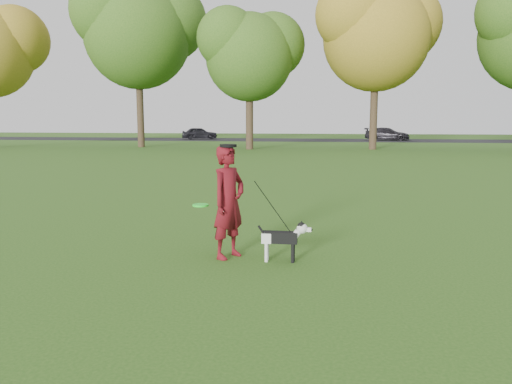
# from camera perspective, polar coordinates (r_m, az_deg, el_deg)

# --- Properties ---
(ground) EXTENTS (120.00, 120.00, 0.00)m
(ground) POSITION_cam_1_polar(r_m,az_deg,el_deg) (7.32, -0.22, -7.53)
(ground) COLOR #285116
(ground) RESTS_ON ground
(road) EXTENTS (120.00, 7.00, 0.02)m
(road) POSITION_cam_1_polar(r_m,az_deg,el_deg) (47.02, 6.83, 5.91)
(road) COLOR black
(road) RESTS_ON ground
(man) EXTENTS (0.64, 0.71, 1.64)m
(man) POSITION_cam_1_polar(r_m,az_deg,el_deg) (7.19, -3.14, -1.14)
(man) COLOR maroon
(man) RESTS_ON ground
(dog) EXTENTS (0.78, 0.16, 0.59)m
(dog) POSITION_cam_1_polar(r_m,az_deg,el_deg) (7.06, 3.23, -5.10)
(dog) COLOR black
(dog) RESTS_ON ground
(car_left) EXTENTS (3.65, 2.32, 1.16)m
(car_left) POSITION_cam_1_polar(r_m,az_deg,el_deg) (48.52, -6.47, 6.69)
(car_left) COLOR black
(car_left) RESTS_ON road
(car_right) EXTENTS (4.24, 2.33, 1.16)m
(car_right) POSITION_cam_1_polar(r_m,az_deg,el_deg) (47.30, 14.75, 6.43)
(car_right) COLOR #252229
(car_right) RESTS_ON road
(man_held_items) EXTENTS (1.42, 0.37, 1.25)m
(man_held_items) POSITION_cam_1_polar(r_m,az_deg,el_deg) (7.02, 1.08, -1.15)
(man_held_items) COLOR #20FF29
(man_held_items) RESTS_ON ground
(tree_row) EXTENTS (51.74, 8.86, 12.01)m
(tree_row) POSITION_cam_1_polar(r_m,az_deg,el_deg) (33.56, 3.95, 17.64)
(tree_row) COLOR #38281C
(tree_row) RESTS_ON ground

